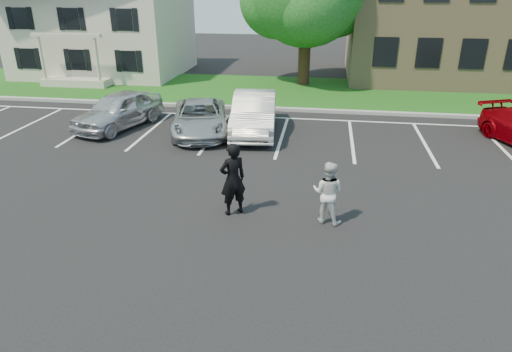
{
  "coord_description": "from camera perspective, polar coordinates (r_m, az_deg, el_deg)",
  "views": [
    {
      "loc": [
        1.62,
        -9.64,
        5.91
      ],
      "look_at": [
        0.0,
        1.0,
        1.25
      ],
      "focal_mm": 32.0,
      "sensor_mm": 36.0,
      "label": 1
    }
  ],
  "objects": [
    {
      "name": "man_white_shirt",
      "position": [
        11.92,
        8.96,
        -2.06
      ],
      "size": [
        0.96,
        0.83,
        1.69
      ],
      "primitive_type": "imported",
      "rotation": [
        0.0,
        0.0,
        2.87
      ],
      "color": "silver",
      "rests_on": "ground"
    },
    {
      "name": "man_black_suit",
      "position": [
        12.14,
        -2.92,
        -0.42
      ],
      "size": [
        0.88,
        0.82,
        2.02
      ],
      "primitive_type": "imported",
      "rotation": [
        0.0,
        0.0,
        3.77
      ],
      "color": "black",
      "rests_on": "ground"
    },
    {
      "name": "curb",
      "position": [
        22.47,
        4.28,
        8.3
      ],
      "size": [
        40.0,
        0.3,
        0.15
      ],
      "primitive_type": "cube",
      "color": "gray",
      "rests_on": "ground"
    },
    {
      "name": "grass_strip",
      "position": [
        26.35,
        5.01,
        10.45
      ],
      "size": [
        44.0,
        8.0,
        0.08
      ],
      "primitive_type": "cube",
      "color": "#125111",
      "rests_on": "ground"
    },
    {
      "name": "house",
      "position": [
        33.09,
        -18.58,
        18.68
      ],
      "size": [
        10.3,
        9.22,
        7.6
      ],
      "color": "#BEB4A1",
      "rests_on": "ground"
    },
    {
      "name": "stall_lines",
      "position": [
        19.5,
        7.65,
        5.58
      ],
      "size": [
        34.0,
        5.36,
        0.01
      ],
      "color": "silver",
      "rests_on": "ground"
    },
    {
      "name": "car_silver_minivan",
      "position": [
        19.08,
        -7.04,
        7.25
      ],
      "size": [
        3.24,
        5.08,
        1.31
      ],
      "primitive_type": "imported",
      "rotation": [
        0.0,
        0.0,
        0.25
      ],
      "color": "#ABAEB3",
      "rests_on": "ground"
    },
    {
      "name": "car_silver_west",
      "position": [
        20.54,
        -16.81,
        7.9
      ],
      "size": [
        3.05,
        4.79,
        1.52
      ],
      "primitive_type": "imported",
      "rotation": [
        0.0,
        0.0,
        -0.31
      ],
      "color": "silver",
      "rests_on": "ground"
    },
    {
      "name": "car_white_sedan",
      "position": [
        19.03,
        -0.22,
        7.88
      ],
      "size": [
        2.2,
        5.07,
        1.62
      ],
      "primitive_type": "imported",
      "rotation": [
        0.0,
        0.0,
        0.1
      ],
      "color": "silver",
      "rests_on": "ground"
    },
    {
      "name": "ground_plane",
      "position": [
        11.42,
        -0.76,
        -7.75
      ],
      "size": [
        90.0,
        90.0,
        0.0
      ],
      "primitive_type": "plane",
      "color": "black",
      "rests_on": "ground"
    }
  ]
}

